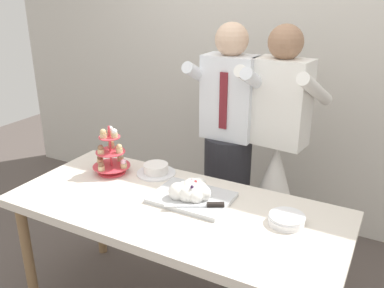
% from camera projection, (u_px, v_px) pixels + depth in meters
% --- Properties ---
extents(rear_wall, '(5.20, 0.10, 2.90)m').
position_uv_depth(rear_wall, '(271.00, 43.00, 3.16)').
color(rear_wall, beige).
rests_on(rear_wall, ground_plane).
extents(dessert_table, '(1.80, 0.80, 0.78)m').
position_uv_depth(dessert_table, '(174.00, 217.00, 2.20)').
color(dessert_table, silver).
rests_on(dessert_table, ground_plane).
extents(cupcake_stand, '(0.23, 0.23, 0.31)m').
position_uv_depth(cupcake_stand, '(111.00, 155.00, 2.51)').
color(cupcake_stand, '#D83F4C').
rests_on(cupcake_stand, dessert_table).
extents(main_cake_tray, '(0.42, 0.33, 0.13)m').
position_uv_depth(main_cake_tray, '(192.00, 193.00, 2.21)').
color(main_cake_tray, silver).
rests_on(main_cake_tray, dessert_table).
extents(plate_stack, '(0.18, 0.18, 0.04)m').
position_uv_depth(plate_stack, '(286.00, 220.00, 2.00)').
color(plate_stack, white).
rests_on(plate_stack, dessert_table).
extents(round_cake, '(0.24, 0.24, 0.06)m').
position_uv_depth(round_cake, '(156.00, 170.00, 2.53)').
color(round_cake, white).
rests_on(round_cake, dessert_table).
extents(person_groom, '(0.46, 0.49, 1.66)m').
position_uv_depth(person_groom, '(228.00, 160.00, 2.80)').
color(person_groom, '#232328').
rests_on(person_groom, ground_plane).
extents(person_bride, '(0.56, 0.56, 1.66)m').
position_uv_depth(person_bride, '(274.00, 191.00, 2.74)').
color(person_bride, white).
rests_on(person_bride, ground_plane).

